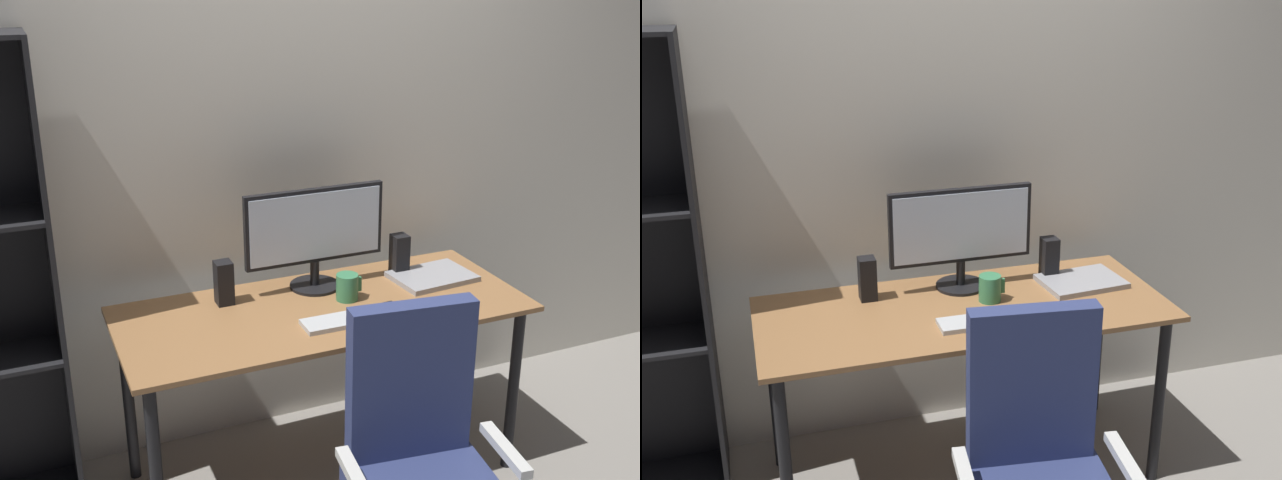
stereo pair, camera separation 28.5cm
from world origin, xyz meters
The scene contains 10 objects.
ground_plane centered at (0.00, 0.00, 0.00)m, with size 12.00×12.00×0.00m, color gray.
back_wall centered at (0.00, 0.49, 1.30)m, with size 6.40×0.10×2.60m, color silver.
desk centered at (0.00, 0.00, 0.65)m, with size 1.55×0.65×0.74m.
monitor centered at (0.04, 0.18, 0.98)m, with size 0.57×0.20×0.41m.
keyboard centered at (0.01, -0.15, 0.75)m, with size 0.29×0.11×0.02m, color #B7BABC.
mouse centered at (0.21, -0.16, 0.76)m, with size 0.06×0.10×0.03m, color black.
coffee_mug centered at (0.11, 0.02, 0.79)m, with size 0.10×0.09×0.10m.
laptop centered at (0.52, 0.07, 0.75)m, with size 0.32×0.23×0.02m, color #99999E.
speaker_left centered at (-0.33, 0.17, 0.82)m, with size 0.06×0.07×0.17m, color black.
speaker_right centered at (0.42, 0.17, 0.82)m, with size 0.06×0.07×0.17m, color black.
Camera 1 is at (-1.04, -2.42, 1.98)m, focal length 43.23 mm.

